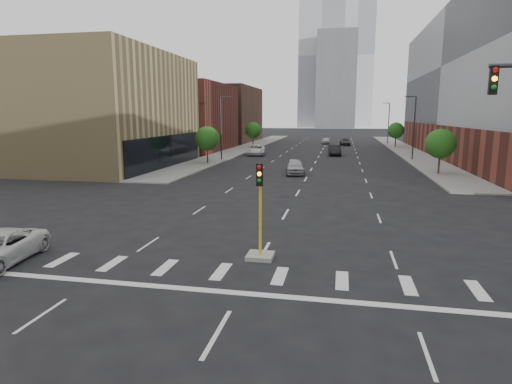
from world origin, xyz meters
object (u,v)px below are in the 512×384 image
(car_near_left, at_px, (295,167))
(car_mid_right, at_px, (334,150))
(car_far_left, at_px, (256,150))
(median_traffic_signal, at_px, (260,238))
(car_distant, at_px, (326,141))
(car_deep_right, at_px, (345,142))

(car_near_left, distance_m, car_mid_right, 23.71)
(car_near_left, bearing_deg, car_far_left, 104.40)
(car_mid_right, height_order, car_far_left, car_mid_right)
(median_traffic_signal, distance_m, car_distant, 79.31)
(car_mid_right, bearing_deg, car_near_left, -104.36)
(car_near_left, bearing_deg, car_mid_right, 72.86)
(median_traffic_signal, distance_m, car_near_left, 28.54)
(car_far_left, relative_size, car_distant, 1.43)
(car_deep_right, bearing_deg, car_far_left, -124.32)
(median_traffic_signal, height_order, car_deep_right, median_traffic_signal)
(car_mid_right, bearing_deg, median_traffic_signal, -97.56)
(car_mid_right, relative_size, car_distant, 1.22)
(car_deep_right, bearing_deg, car_distant, 130.67)
(car_far_left, distance_m, car_deep_right, 29.21)
(car_mid_right, xyz_separation_m, car_deep_right, (1.79, 23.34, -0.14))
(car_near_left, height_order, car_deep_right, car_near_left)
(car_near_left, bearing_deg, car_distant, 80.61)
(car_distant, bearing_deg, car_near_left, -93.76)
(car_near_left, relative_size, car_deep_right, 1.00)
(median_traffic_signal, height_order, car_near_left, median_traffic_signal)
(car_mid_right, distance_m, car_deep_right, 23.41)
(median_traffic_signal, bearing_deg, car_far_left, 101.52)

